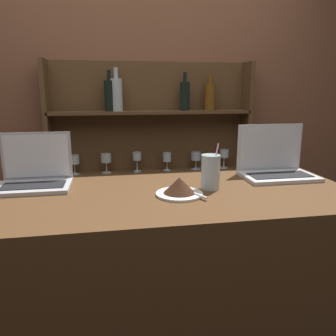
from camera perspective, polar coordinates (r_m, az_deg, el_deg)
name	(u,v)px	position (r m, az deg, el deg)	size (l,w,h in m)	color
bar_counter	(161,310)	(1.60, -1.26, -23.52)	(1.66, 0.67, 1.09)	#4C3019
back_wall	(136,113)	(2.39, -5.54, 9.46)	(7.00, 0.06, 2.70)	brown
back_shelf	(152,175)	(2.39, -2.87, -1.20)	(1.41, 0.18, 1.70)	brown
laptop_near	(35,175)	(1.55, -22.13, -1.14)	(0.30, 0.22, 0.23)	#ADADB2
laptop_far	(275,165)	(1.69, 18.15, 0.52)	(0.34, 0.22, 0.25)	silver
cake_plate	(179,187)	(1.32, 2.00, -3.39)	(0.19, 0.19, 0.07)	silver
water_glass	(210,172)	(1.41, 7.41, -0.69)	(0.08, 0.08, 0.20)	silver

